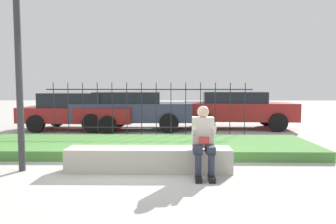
# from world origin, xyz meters

# --- Properties ---
(ground_plane) EXTENTS (60.00, 60.00, 0.00)m
(ground_plane) POSITION_xyz_m (0.00, 0.00, 0.00)
(ground_plane) COLOR #B2AFA8
(stone_bench) EXTENTS (3.05, 0.56, 0.43)m
(stone_bench) POSITION_xyz_m (0.29, 0.00, 0.19)
(stone_bench) COLOR #B7B2A3
(stone_bench) RESTS_ON ground_plane
(person_seated_reader) EXTENTS (0.42, 0.73, 1.23)m
(person_seated_reader) POSITION_xyz_m (1.27, -0.31, 0.67)
(person_seated_reader) COLOR black
(person_seated_reader) RESTS_ON ground_plane
(grass_berm) EXTENTS (8.21, 2.46, 0.22)m
(grass_berm) POSITION_xyz_m (0.00, 1.93, 0.11)
(grass_berm) COLOR #4C893D
(grass_berm) RESTS_ON ground_plane
(iron_fence) EXTENTS (6.21, 0.03, 1.69)m
(iron_fence) POSITION_xyz_m (0.00, 3.79, 0.88)
(iron_fence) COLOR #232326
(iron_fence) RESTS_ON ground_plane
(car_parked_right) EXTENTS (4.14, 2.03, 1.37)m
(car_parked_right) POSITION_xyz_m (3.11, 6.20, 0.74)
(car_parked_right) COLOR maroon
(car_parked_right) RESTS_ON ground_plane
(car_parked_left) EXTENTS (4.12, 2.12, 1.33)m
(car_parked_left) POSITION_xyz_m (-2.70, 5.76, 0.71)
(car_parked_left) COLOR maroon
(car_parked_left) RESTS_ON ground_plane
(car_parked_center) EXTENTS (4.25, 1.95, 1.37)m
(car_parked_center) POSITION_xyz_m (-0.78, 5.78, 0.75)
(car_parked_center) COLOR #383D56
(car_parked_center) RESTS_ON ground_plane
(street_lamp) EXTENTS (0.28, 0.28, 4.49)m
(street_lamp) POSITION_xyz_m (-2.09, -0.04, 2.72)
(street_lamp) COLOR #2D2D30
(street_lamp) RESTS_ON ground_plane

